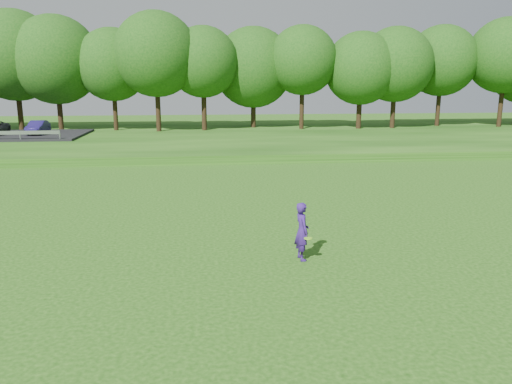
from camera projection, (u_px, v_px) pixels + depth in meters
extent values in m
plane|color=#17440D|center=(249.00, 268.00, 14.87)|extent=(140.00, 140.00, 0.00)
cube|color=#17440D|center=(216.00, 136.00, 47.80)|extent=(130.00, 30.00, 0.60)
cube|color=gray|center=(221.00, 162.00, 34.27)|extent=(130.00, 1.60, 0.04)
imported|color=navy|center=(38.00, 127.00, 44.91)|extent=(1.27, 3.64, 1.20)
imported|color=navy|center=(302.00, 231.00, 15.44)|extent=(0.53, 0.73, 1.83)
cylinder|color=#86DD22|center=(308.00, 238.00, 15.11)|extent=(0.26, 0.26, 0.03)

